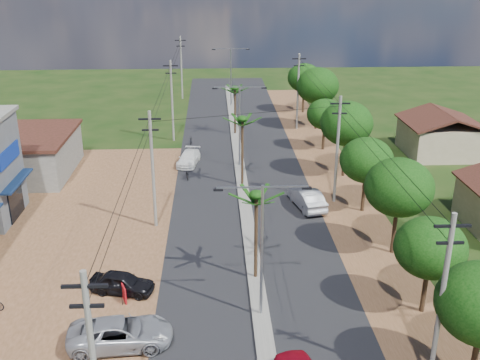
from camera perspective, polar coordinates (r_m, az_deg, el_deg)
The scene contains 33 objects.
ground at distance 32.82m, azimuth 2.11°, elevation -13.62°, with size 160.00×160.00×0.00m, color black.
road at distance 45.89m, azimuth 0.56°, elevation -2.85°, with size 12.00×110.00×0.04m, color black.
median at distance 48.61m, azimuth 0.35°, elevation -1.34°, with size 1.00×90.00×0.18m, color #605E56.
dirt_lot_west at distance 41.47m, azimuth -20.18°, elevation -7.04°, with size 18.00×46.00×0.04m, color brown.
dirt_shoulder_east at distance 47.12m, azimuth 10.94°, elevation -2.60°, with size 5.00×90.00×0.03m, color brown.
low_shed at distance 56.63m, azimuth -21.75°, elevation 2.44°, with size 10.40×10.40×3.95m.
house_east_far at distance 61.84m, azimuth 19.71°, elevation 4.64°, with size 7.60×7.50×4.60m.
tree_east_b at distance 32.75m, azimuth 18.76°, elevation -6.54°, with size 4.00×4.00×5.83m.
tree_east_c at distance 38.54m, azimuth 15.85°, elevation -0.73°, with size 4.60×4.60×6.83m.
tree_east_d at distance 44.89m, azimuth 12.73°, elevation 1.97°, with size 4.20×4.20×6.13m.
tree_east_e at distance 52.11m, azimuth 10.77°, elevation 5.66°, with size 4.80×4.80×7.14m.
tree_east_f at distance 59.88m, azimuth 8.61°, elevation 6.63°, with size 3.80×3.80×5.52m.
tree_east_g at distance 67.34m, azimuth 7.89°, elevation 9.47°, with size 5.00×5.00×7.38m.
tree_east_h at distance 75.14m, azimuth 6.55°, elevation 10.28°, with size 4.40×4.40×6.52m.
palm_median_near at distance 33.62m, azimuth 1.67°, elevation -1.91°, with size 2.00×2.00×6.15m.
palm_median_mid at distance 48.61m, azimuth 0.24°, elevation 5.91°, with size 2.00×2.00×6.55m.
palm_median_far at distance 64.30m, azimuth -0.52°, elevation 9.13°, with size 2.00×2.00×5.85m.
streetlight_near at distance 30.34m, azimuth 2.23°, elevation -6.18°, with size 5.10×0.18×8.00m.
streetlight_mid at distance 53.73m, azimuth -0.04°, elevation 6.17°, with size 5.10×0.18×8.00m.
streetlight_far at distance 78.12m, azimuth -0.94°, elevation 10.94°, with size 5.10×0.18×8.00m.
utility_pole_w_b at distance 41.51m, azimuth -8.87°, elevation 1.27°, with size 1.60×0.24×9.00m.
utility_pole_w_c at distance 62.57m, azimuth -6.93°, elevation 8.16°, with size 1.60×0.24×9.00m.
utility_pole_w_d at distance 83.13m, azimuth -5.98°, elevation 11.43°, with size 1.60×0.24×9.00m.
utility_pole_e_a at distance 27.00m, azimuth 19.78°, elevation -11.39°, with size 1.60×0.24×9.00m.
utility_pole_e_b at distance 46.14m, azimuth 9.86°, elevation 3.26°, with size 1.60×0.24×9.00m.
utility_pole_e_c at distance 67.06m, azimuth 5.91°, elevation 9.08°, with size 1.60×0.24×9.00m.
car_silver_mid at distance 45.99m, azimuth 6.81°, elevation -1.89°, with size 1.70×4.88×1.61m, color #95969C.
car_white_far at distance 55.76m, azimuth -5.23°, elevation 2.19°, with size 1.79×4.39×1.27m, color silver.
car_parked_silver at distance 30.82m, azimuth -12.03°, elevation -15.03°, with size 2.50×5.42×1.51m, color #95969C.
car_parked_dark at distance 35.17m, azimuth -11.87°, elevation -10.22°, with size 1.56×3.89×1.32m, color black.
moto_rider_west_a at distance 52.12m, azimuth -5.38°, elevation 0.55°, with size 0.55×1.59×0.84m, color black.
moto_rider_west_b at distance 61.94m, azimuth -5.00°, elevation 3.97°, with size 0.42×1.50×0.90m, color black.
roadside_sign at distance 34.54m, azimuth -11.77°, elevation -11.12°, with size 0.54×1.20×1.05m.
Camera 1 is at (-2.48, -26.82, 18.75)m, focal length 42.00 mm.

